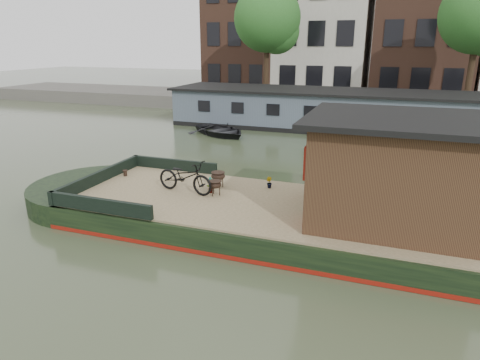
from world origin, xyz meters
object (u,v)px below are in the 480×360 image
(brazier_front, at_px, (215,188))
(brazier_rear, at_px, (218,179))
(cabin, at_px, (394,169))
(dinghy, at_px, (220,128))
(potted_plant_a, at_px, (211,185))
(bicycle, at_px, (185,177))

(brazier_front, height_order, brazier_rear, brazier_rear)
(cabin, xyz_separation_m, dinghy, (-8.54, 10.35, -1.51))
(cabin, xyz_separation_m, brazier_front, (-4.48, 0.15, -1.02))
(brazier_front, distance_m, dinghy, 10.99)
(potted_plant_a, relative_size, dinghy, 0.13)
(brazier_front, bearing_deg, dinghy, 111.75)
(brazier_rear, height_order, dinghy, brazier_rear)
(potted_plant_a, bearing_deg, brazier_rear, 89.77)
(bicycle, bearing_deg, dinghy, 26.22)
(bicycle, bearing_deg, potted_plant_a, -65.00)
(potted_plant_a, height_order, dinghy, potted_plant_a)
(brazier_rear, distance_m, dinghy, 10.30)
(bicycle, xyz_separation_m, dinghy, (-3.20, 10.26, -0.73))
(bicycle, bearing_deg, brazier_rear, -33.90)
(cabin, bearing_deg, dinghy, 129.54)
(potted_plant_a, height_order, brazier_front, potted_plant_a)
(dinghy, bearing_deg, brazier_rear, -124.58)
(potted_plant_a, xyz_separation_m, brazier_rear, (0.00, 0.54, -0.00))
(cabin, distance_m, brazier_rear, 4.84)
(bicycle, relative_size, potted_plant_a, 3.86)
(potted_plant_a, relative_size, brazier_front, 1.09)
(brazier_front, xyz_separation_m, brazier_rear, (-0.19, 0.66, 0.02))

